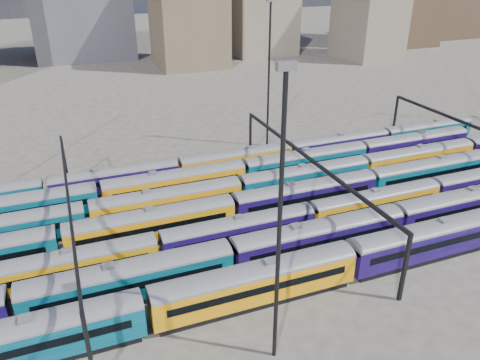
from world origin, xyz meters
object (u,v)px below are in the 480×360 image
object	(u,v)px
rake_0	(350,256)
rake_1	(319,235)
mast_2	(280,217)
rake_2	(311,214)

from	to	relation	value
rake_0	rake_1	size ratio (longest dim) A/B	1.21
rake_0	mast_2	world-z (taller)	mast_2
rake_1	mast_2	distance (m)	19.88
rake_1	rake_2	bearing A→B (deg)	71.17
rake_1	mast_2	bearing A→B (deg)	-133.10
rake_2	mast_2	xyz separation A→B (m)	(-12.93, -17.00, 11.48)
rake_1	mast_2	size ratio (longest dim) A/B	4.20
rake_2	rake_1	bearing A→B (deg)	-108.83
rake_0	rake_1	world-z (taller)	rake_0
rake_2	mast_2	world-z (taller)	mast_2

